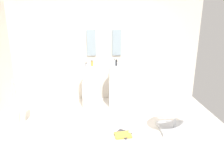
# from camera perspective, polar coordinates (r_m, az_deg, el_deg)

# --- Properties ---
(ground_plane) EXTENTS (4.80, 3.60, 0.04)m
(ground_plane) POSITION_cam_1_polar(r_m,az_deg,el_deg) (3.88, -1.91, -16.24)
(ground_plane) COLOR silver
(rear_partition) EXTENTS (4.80, 0.10, 2.60)m
(rear_partition) POSITION_cam_1_polar(r_m,az_deg,el_deg) (4.99, -2.33, 7.28)
(rear_partition) COLOR beige
(rear_partition) RESTS_ON ground_plane
(pedestal_sink_left) EXTENTS (0.40, 0.40, 1.06)m
(pedestal_sink_left) POSITION_cam_1_polar(r_m,az_deg,el_deg) (4.72, -6.00, -3.54)
(pedestal_sink_left) COLOR white
(pedestal_sink_left) RESTS_ON ground_plane
(pedestal_sink_right) EXTENTS (0.40, 0.40, 1.06)m
(pedestal_sink_right) POSITION_cam_1_polar(r_m,az_deg,el_deg) (4.73, 1.65, -3.44)
(pedestal_sink_right) COLOR white
(pedestal_sink_right) RESTS_ON ground_plane
(vanity_mirror_left) EXTENTS (0.22, 0.03, 0.63)m
(vanity_mirror_left) POSITION_cam_1_polar(r_m,az_deg,el_deg) (4.91, -6.06, 9.14)
(vanity_mirror_left) COLOR #8C9EA8
(vanity_mirror_right) EXTENTS (0.22, 0.03, 0.63)m
(vanity_mirror_right) POSITION_cam_1_polar(r_m,az_deg,el_deg) (4.91, 1.37, 9.22)
(vanity_mirror_right) COLOR #8C9EA8
(lounge_chair) EXTENTS (1.04, 1.04, 0.65)m
(lounge_chair) POSITION_cam_1_polar(r_m,az_deg,el_deg) (3.90, 18.02, -10.66)
(lounge_chair) COLOR #B7BABF
(lounge_chair) RESTS_ON ground_plane
(towel_rack) EXTENTS (0.37, 0.22, 0.95)m
(towel_rack) POSITION_cam_1_polar(r_m,az_deg,el_deg) (4.13, -24.64, -5.67)
(towel_rack) COLOR #B7BABF
(towel_rack) RESTS_ON ground_plane
(area_rug) EXTENTS (0.94, 0.61, 0.01)m
(area_rug) POSITION_cam_1_polar(r_m,az_deg,el_deg) (3.69, 3.90, -17.70)
(area_rug) COLOR beige
(area_rug) RESTS_ON ground_plane
(magazine_ochre) EXTENTS (0.32, 0.24, 0.03)m
(magazine_ochre) POSITION_cam_1_polar(r_m,az_deg,el_deg) (3.70, 3.21, -17.21)
(magazine_ochre) COLOR gold
(magazine_ochre) RESTS_ON area_rug
(magazine_charcoal) EXTENTS (0.33, 0.32, 0.03)m
(magazine_charcoal) POSITION_cam_1_polar(r_m,az_deg,el_deg) (3.73, 3.21, -16.92)
(magazine_charcoal) COLOR #38383D
(magazine_charcoal) RESTS_ON area_rug
(coffee_mug) EXTENTS (0.08, 0.08, 0.09)m
(coffee_mug) POSITION_cam_1_polar(r_m,az_deg,el_deg) (3.76, 5.28, -16.05)
(coffee_mug) COLOR white
(coffee_mug) RESTS_ON area_rug
(soap_bottle_amber) EXTENTS (0.05, 0.05, 0.14)m
(soap_bottle_amber) POSITION_cam_1_polar(r_m,az_deg,el_deg) (4.68, -5.85, 3.21)
(soap_bottle_amber) COLOR #C68C38
(soap_bottle_amber) RESTS_ON pedestal_sink_left
(soap_bottle_clear) EXTENTS (0.04, 0.04, 0.17)m
(soap_bottle_clear) POSITION_cam_1_polar(r_m,az_deg,el_deg) (4.69, 0.74, 3.51)
(soap_bottle_clear) COLOR silver
(soap_bottle_clear) RESTS_ON pedestal_sink_right
(soap_bottle_grey) EXTENTS (0.05, 0.05, 0.13)m
(soap_bottle_grey) POSITION_cam_1_polar(r_m,az_deg,el_deg) (4.51, -7.54, 2.60)
(soap_bottle_grey) COLOR #99999E
(soap_bottle_grey) RESTS_ON pedestal_sink_left
(soap_bottle_black) EXTENTS (0.05, 0.05, 0.15)m
(soap_bottle_black) POSITION_cam_1_polar(r_m,az_deg,el_deg) (4.70, 1.22, 3.43)
(soap_bottle_black) COLOR black
(soap_bottle_black) RESTS_ON pedestal_sink_right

